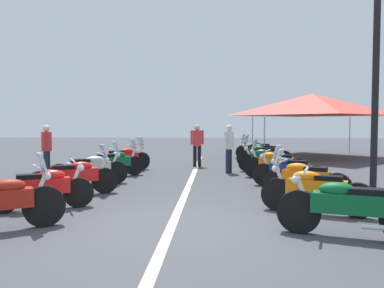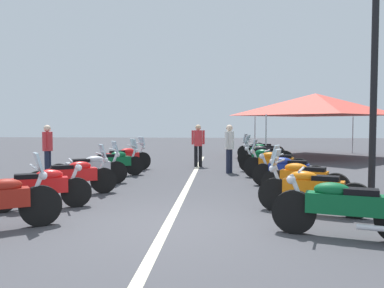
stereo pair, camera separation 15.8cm
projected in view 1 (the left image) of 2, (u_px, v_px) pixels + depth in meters
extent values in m
plane|color=#424247|center=(171.00, 227.00, 6.50)|extent=(80.00, 80.00, 0.00)
cube|color=beige|center=(188.00, 186.00, 10.72)|extent=(18.87, 0.16, 0.01)
cylinder|color=black|center=(44.00, 206.00, 6.50)|extent=(0.49, 0.64, 0.68)
ellipsoid|color=maroon|center=(8.00, 186.00, 6.21)|extent=(0.50, 0.58, 0.22)
cylinder|color=silver|center=(40.00, 189.00, 6.45)|extent=(0.22, 0.28, 0.58)
cylinder|color=silver|center=(37.00, 167.00, 6.41)|extent=(0.54, 0.38, 0.04)
sphere|color=silver|center=(47.00, 176.00, 6.50)|extent=(0.14, 0.14, 0.14)
cube|color=silver|center=(42.00, 162.00, 6.45)|extent=(0.37, 0.30, 0.32)
cylinder|color=black|center=(78.00, 193.00, 7.99)|extent=(0.39, 0.60, 0.60)
cylinder|color=black|center=(3.00, 198.00, 7.46)|extent=(0.39, 0.60, 0.60)
cube|color=red|center=(42.00, 186.00, 7.72)|extent=(0.71, 1.06, 0.30)
ellipsoid|color=red|center=(51.00, 175.00, 7.78)|extent=(0.46, 0.58, 0.22)
cube|color=black|center=(30.00, 177.00, 7.62)|extent=(0.45, 0.55, 0.12)
cylinder|color=silver|center=(75.00, 178.00, 7.96)|extent=(0.19, 0.29, 0.58)
cylinder|color=silver|center=(73.00, 160.00, 7.92)|extent=(0.57, 0.31, 0.04)
sphere|color=silver|center=(81.00, 168.00, 7.99)|extent=(0.14, 0.14, 0.14)
cylinder|color=silver|center=(19.00, 199.00, 7.74)|extent=(0.32, 0.53, 0.08)
cylinder|color=black|center=(105.00, 181.00, 9.58)|extent=(0.43, 0.61, 0.62)
cylinder|color=black|center=(40.00, 185.00, 8.92)|extent=(0.43, 0.61, 0.62)
cube|color=red|center=(73.00, 175.00, 9.25)|extent=(0.80, 1.11, 0.30)
ellipsoid|color=red|center=(81.00, 166.00, 9.32)|extent=(0.48, 0.58, 0.22)
cube|color=black|center=(63.00, 168.00, 9.14)|extent=(0.46, 0.55, 0.12)
cylinder|color=silver|center=(102.00, 169.00, 9.54)|extent=(0.21, 0.29, 0.58)
cylinder|color=silver|center=(100.00, 154.00, 9.51)|extent=(0.56, 0.34, 0.04)
sphere|color=silver|center=(106.00, 160.00, 9.58)|extent=(0.14, 0.14, 0.14)
cylinder|color=silver|center=(53.00, 187.00, 9.22)|extent=(0.34, 0.52, 0.08)
cube|color=silver|center=(103.00, 151.00, 9.54)|extent=(0.37, 0.28, 0.32)
cylinder|color=black|center=(116.00, 172.00, 11.13)|extent=(0.45, 0.62, 0.64)
cylinder|color=black|center=(59.00, 176.00, 10.42)|extent=(0.45, 0.62, 0.64)
cube|color=silver|center=(89.00, 168.00, 10.76)|extent=(0.84, 1.15, 0.30)
ellipsoid|color=silver|center=(95.00, 160.00, 10.84)|extent=(0.49, 0.58, 0.22)
cube|color=black|center=(80.00, 161.00, 10.65)|extent=(0.47, 0.55, 0.12)
cylinder|color=silver|center=(114.00, 162.00, 11.08)|extent=(0.21, 0.28, 0.58)
cylinder|color=silver|center=(112.00, 149.00, 11.05)|extent=(0.55, 0.35, 0.04)
sphere|color=silver|center=(118.00, 155.00, 11.12)|extent=(0.14, 0.14, 0.14)
cylinder|color=silver|center=(70.00, 178.00, 10.73)|extent=(0.35, 0.51, 0.08)
cube|color=silver|center=(115.00, 147.00, 11.08)|extent=(0.37, 0.29, 0.32)
cylinder|color=black|center=(134.00, 166.00, 12.91)|extent=(0.49, 0.58, 0.63)
cylinder|color=black|center=(90.00, 169.00, 12.09)|extent=(0.49, 0.58, 0.63)
cube|color=#0C592D|center=(113.00, 162.00, 12.49)|extent=(0.90, 1.07, 0.30)
ellipsoid|color=#0C592D|center=(118.00, 155.00, 12.58)|extent=(0.52, 0.57, 0.22)
cube|color=black|center=(106.00, 156.00, 12.36)|extent=(0.50, 0.54, 0.12)
cylinder|color=silver|center=(132.00, 157.00, 12.86)|extent=(0.23, 0.27, 0.58)
cylinder|color=silver|center=(131.00, 146.00, 12.82)|extent=(0.52, 0.41, 0.04)
sphere|color=silver|center=(135.00, 151.00, 12.91)|extent=(0.14, 0.14, 0.14)
cylinder|color=silver|center=(97.00, 171.00, 12.41)|extent=(0.40, 0.49, 0.08)
cube|color=silver|center=(133.00, 144.00, 12.86)|extent=(0.36, 0.31, 0.32)
cylinder|color=black|center=(141.00, 161.00, 14.45)|extent=(0.52, 0.59, 0.65)
cylinder|color=black|center=(102.00, 163.00, 13.55)|extent=(0.52, 0.59, 0.65)
cube|color=red|center=(122.00, 157.00, 13.99)|extent=(0.96, 1.08, 0.30)
ellipsoid|color=red|center=(127.00, 151.00, 14.09)|extent=(0.53, 0.57, 0.22)
cube|color=black|center=(116.00, 152.00, 13.85)|extent=(0.50, 0.54, 0.12)
cylinder|color=silver|center=(140.00, 153.00, 14.40)|extent=(0.24, 0.27, 0.58)
cylinder|color=silver|center=(139.00, 143.00, 14.36)|extent=(0.51, 0.42, 0.04)
sphere|color=silver|center=(142.00, 147.00, 14.45)|extent=(0.14, 0.14, 0.14)
cylinder|color=silver|center=(108.00, 165.00, 13.88)|extent=(0.41, 0.48, 0.08)
cube|color=silver|center=(141.00, 141.00, 14.40)|extent=(0.36, 0.32, 0.32)
cylinder|color=black|center=(299.00, 212.00, 6.12)|extent=(0.33, 0.68, 0.67)
cube|color=#0C592D|center=(350.00, 203.00, 5.85)|extent=(0.60, 1.14, 0.30)
ellipsoid|color=#0C592D|center=(337.00, 189.00, 5.91)|extent=(0.40, 0.57, 0.22)
cube|color=black|center=(366.00, 192.00, 5.77)|extent=(0.39, 0.54, 0.12)
cylinder|color=silver|center=(303.00, 193.00, 6.08)|extent=(0.15, 0.30, 0.58)
cylinder|color=silver|center=(306.00, 170.00, 6.05)|extent=(0.60, 0.22, 0.04)
sphere|color=silver|center=(296.00, 179.00, 6.11)|extent=(0.14, 0.14, 0.14)
cylinder|color=silver|center=(383.00, 228.00, 5.55)|extent=(0.24, 0.55, 0.08)
cylinder|color=black|center=(278.00, 194.00, 7.71)|extent=(0.37, 0.64, 0.64)
cylinder|color=black|center=(358.00, 200.00, 7.10)|extent=(0.37, 0.64, 0.64)
cube|color=orange|center=(316.00, 188.00, 7.40)|extent=(0.67, 1.13, 0.30)
ellipsoid|color=orange|center=(307.00, 177.00, 7.46)|extent=(0.43, 0.58, 0.22)
cube|color=black|center=(329.00, 179.00, 7.30)|extent=(0.42, 0.54, 0.12)
cylinder|color=silver|center=(281.00, 179.00, 7.67)|extent=(0.17, 0.30, 0.58)
cylinder|color=silver|center=(283.00, 161.00, 7.64)|extent=(0.59, 0.27, 0.04)
sphere|color=silver|center=(275.00, 169.00, 7.71)|extent=(0.14, 0.14, 0.14)
cylinder|color=silver|center=(340.00, 206.00, 7.07)|extent=(0.28, 0.54, 0.08)
cube|color=silver|center=(279.00, 157.00, 7.67)|extent=(0.38, 0.25, 0.32)
cylinder|color=black|center=(276.00, 183.00, 9.22)|extent=(0.39, 0.63, 0.63)
cylinder|color=black|center=(337.00, 187.00, 8.58)|extent=(0.39, 0.63, 0.63)
cube|color=orange|center=(306.00, 177.00, 8.89)|extent=(0.69, 1.06, 0.30)
ellipsoid|color=orange|center=(298.00, 168.00, 8.96)|extent=(0.45, 0.58, 0.22)
cube|color=black|center=(316.00, 170.00, 8.78)|extent=(0.44, 0.54, 0.12)
cylinder|color=silver|center=(279.00, 170.00, 9.18)|extent=(0.19, 0.29, 0.58)
cylinder|color=silver|center=(281.00, 155.00, 9.14)|extent=(0.58, 0.30, 0.04)
sphere|color=silver|center=(274.00, 161.00, 9.22)|extent=(0.14, 0.14, 0.14)
cylinder|color=silver|center=(323.00, 192.00, 8.55)|extent=(0.30, 0.53, 0.08)
cube|color=silver|center=(277.00, 152.00, 9.17)|extent=(0.38, 0.26, 0.32)
cylinder|color=black|center=(264.00, 175.00, 10.78)|extent=(0.32, 0.63, 0.61)
cylinder|color=black|center=(316.00, 177.00, 10.28)|extent=(0.32, 0.63, 0.61)
cube|color=navy|center=(290.00, 169.00, 10.52)|extent=(0.59, 1.07, 0.30)
ellipsoid|color=navy|center=(283.00, 161.00, 10.57)|extent=(0.41, 0.58, 0.22)
cube|color=black|center=(298.00, 163.00, 10.43)|extent=(0.40, 0.54, 0.12)
cylinder|color=silver|center=(266.00, 164.00, 10.74)|extent=(0.16, 0.30, 0.58)
cylinder|color=silver|center=(268.00, 151.00, 10.71)|extent=(0.60, 0.23, 0.04)
sphere|color=silver|center=(262.00, 156.00, 10.77)|extent=(0.14, 0.14, 0.14)
cylinder|color=silver|center=(305.00, 181.00, 10.22)|extent=(0.25, 0.55, 0.08)
cylinder|color=black|center=(254.00, 167.00, 12.40)|extent=(0.31, 0.66, 0.65)
cylinder|color=black|center=(299.00, 169.00, 11.95)|extent=(0.31, 0.66, 0.65)
cube|color=orange|center=(276.00, 162.00, 12.17)|extent=(0.56, 1.08, 0.30)
ellipsoid|color=orange|center=(270.00, 156.00, 12.21)|extent=(0.39, 0.57, 0.22)
cube|color=black|center=(283.00, 157.00, 12.08)|extent=(0.38, 0.53, 0.12)
cylinder|color=silver|center=(256.00, 158.00, 12.37)|extent=(0.15, 0.30, 0.58)
cylinder|color=silver|center=(257.00, 146.00, 12.33)|extent=(0.61, 0.21, 0.04)
sphere|color=silver|center=(252.00, 151.00, 12.39)|extent=(0.14, 0.14, 0.14)
cylinder|color=silver|center=(289.00, 172.00, 11.87)|extent=(0.23, 0.55, 0.08)
cube|color=silver|center=(255.00, 144.00, 12.36)|extent=(0.38, 0.22, 0.32)
cylinder|color=black|center=(247.00, 163.00, 13.89)|extent=(0.34, 0.64, 0.62)
cylinder|color=black|center=(288.00, 164.00, 13.36)|extent=(0.34, 0.64, 0.62)
cube|color=#0C592D|center=(267.00, 158.00, 13.62)|extent=(0.61, 1.10, 0.30)
ellipsoid|color=#0C592D|center=(262.00, 153.00, 13.67)|extent=(0.42, 0.58, 0.22)
cube|color=black|center=(274.00, 153.00, 13.52)|extent=(0.40, 0.54, 0.12)
cylinder|color=silver|center=(249.00, 154.00, 13.85)|extent=(0.16, 0.30, 0.58)
cylinder|color=silver|center=(250.00, 144.00, 13.82)|extent=(0.60, 0.24, 0.04)
sphere|color=silver|center=(246.00, 149.00, 13.88)|extent=(0.14, 0.14, 0.14)
cylinder|color=silver|center=(278.00, 167.00, 13.30)|extent=(0.26, 0.55, 0.08)
cylinder|color=black|center=(245.00, 158.00, 15.43)|extent=(0.33, 0.69, 0.68)
cylinder|color=black|center=(284.00, 159.00, 14.92)|extent=(0.33, 0.69, 0.68)
cube|color=black|center=(264.00, 154.00, 15.16)|extent=(0.60, 1.16, 0.30)
ellipsoid|color=black|center=(260.00, 149.00, 15.22)|extent=(0.40, 0.57, 0.22)
cube|color=black|center=(270.00, 150.00, 15.08)|extent=(0.39, 0.53, 0.12)
cylinder|color=silver|center=(247.00, 151.00, 15.39)|extent=(0.15, 0.30, 0.58)
cylinder|color=silver|center=(248.00, 141.00, 15.36)|extent=(0.60, 0.22, 0.04)
sphere|color=silver|center=(244.00, 145.00, 15.42)|extent=(0.14, 0.14, 0.14)
cylinder|color=silver|center=(275.00, 162.00, 14.86)|extent=(0.24, 0.55, 0.08)
cube|color=silver|center=(246.00, 140.00, 15.39)|extent=(0.38, 0.22, 0.32)
cylinder|color=black|center=(246.00, 155.00, 17.21)|extent=(0.37, 0.66, 0.65)
cylinder|color=black|center=(278.00, 156.00, 16.63)|extent=(0.37, 0.66, 0.65)
cube|color=#0C592D|center=(262.00, 151.00, 16.91)|extent=(0.64, 1.08, 0.30)
ellipsoid|color=#0C592D|center=(258.00, 146.00, 16.98)|extent=(0.43, 0.58, 0.22)
cube|color=black|center=(267.00, 147.00, 16.81)|extent=(0.42, 0.54, 0.12)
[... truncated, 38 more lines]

